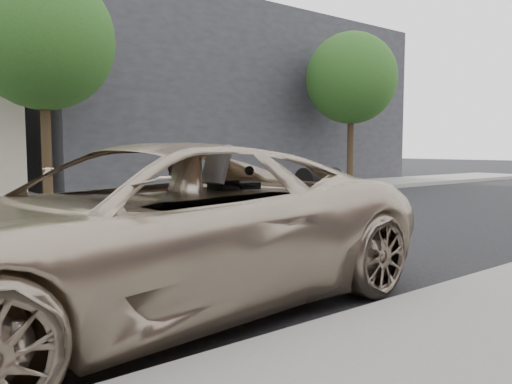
% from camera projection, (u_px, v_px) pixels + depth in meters
% --- Properties ---
extents(ground, '(120.00, 120.00, 0.00)m').
position_uv_depth(ground, '(263.00, 235.00, 8.80)').
color(ground, black).
rests_on(ground, ground).
extents(far_sidewalk, '(44.00, 3.00, 0.15)m').
position_uv_depth(far_sidewalk, '(118.00, 201.00, 13.92)').
color(far_sidewalk, gray).
rests_on(far_sidewalk, ground).
extents(far_building_dark, '(16.00, 11.00, 7.00)m').
position_uv_depth(far_building_dark, '(201.00, 106.00, 23.40)').
color(far_building_dark, '#2B2B30').
rests_on(far_building_dark, ground).
extents(street_tree_left, '(3.40, 3.40, 5.70)m').
position_uv_depth(street_tree_left, '(351.00, 78.00, 18.65)').
color(street_tree_left, '#382919').
rests_on(street_tree_left, far_sidewalk).
extents(street_tree_mid, '(3.40, 3.40, 5.70)m').
position_uv_depth(street_tree_mid, '(43.00, 39.00, 11.95)').
color(street_tree_mid, '#382919').
rests_on(street_tree_mid, far_sidewalk).
extents(motorcycle, '(2.48, 0.89, 1.57)m').
position_uv_depth(motorcycle, '(278.00, 224.00, 5.60)').
color(motorcycle, black).
rests_on(motorcycle, ground).
extents(minivan, '(5.90, 3.14, 1.58)m').
position_uv_depth(minivan, '(141.00, 229.00, 4.55)').
color(minivan, '#C3B198').
rests_on(minivan, ground).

